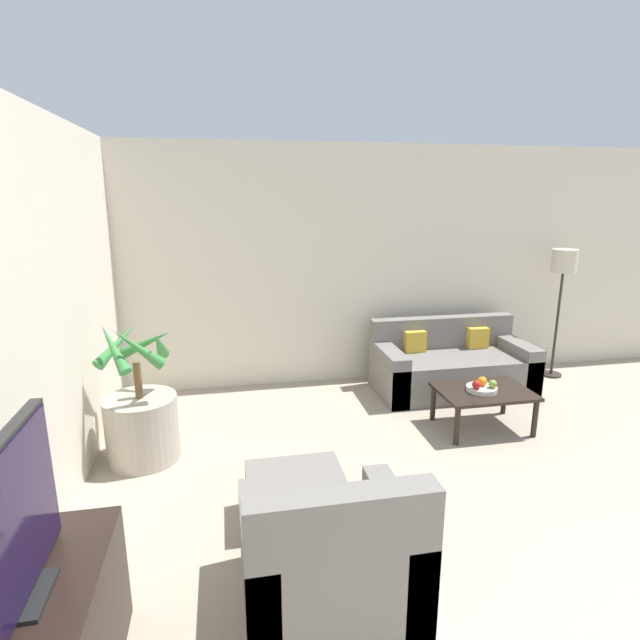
# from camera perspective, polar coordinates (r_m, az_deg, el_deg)

# --- Properties ---
(wall_back) EXTENTS (8.78, 0.06, 2.70)m
(wall_back) POSITION_cam_1_polar(r_m,az_deg,el_deg) (6.10, 12.94, 6.26)
(wall_back) COLOR beige
(wall_back) RESTS_ON ground_plane
(television) EXTENTS (0.18, 0.78, 0.67)m
(television) POSITION_cam_1_polar(r_m,az_deg,el_deg) (2.29, -31.66, -19.20)
(television) COLOR black
(television) RESTS_ON tv_console
(potted_palm) EXTENTS (0.63, 0.63, 1.21)m
(potted_palm) POSITION_cam_1_polar(r_m,az_deg,el_deg) (4.43, -19.71, -10.64)
(potted_palm) COLOR #ADA393
(potted_palm) RESTS_ON ground_plane
(sofa_loveseat) EXTENTS (1.70, 0.82, 0.78)m
(sofa_loveseat) POSITION_cam_1_polar(r_m,az_deg,el_deg) (5.81, 14.79, -5.19)
(sofa_loveseat) COLOR slate
(sofa_loveseat) RESTS_ON ground_plane
(floor_lamp) EXTENTS (0.29, 0.29, 1.54)m
(floor_lamp) POSITION_cam_1_polar(r_m,az_deg,el_deg) (6.48, 26.04, 5.07)
(floor_lamp) COLOR #2D2823
(floor_lamp) RESTS_ON ground_plane
(coffee_table) EXTENTS (0.85, 0.60, 0.38)m
(coffee_table) POSITION_cam_1_polar(r_m,az_deg,el_deg) (4.94, 18.18, -8.15)
(coffee_table) COLOR black
(coffee_table) RESTS_ON ground_plane
(fruit_bowl) EXTENTS (0.28, 0.28, 0.04)m
(fruit_bowl) POSITION_cam_1_polar(r_m,az_deg,el_deg) (4.89, 17.99, -7.48)
(fruit_bowl) COLOR beige
(fruit_bowl) RESTS_ON coffee_table
(apple_red) EXTENTS (0.08, 0.08, 0.08)m
(apple_red) POSITION_cam_1_polar(r_m,az_deg,el_deg) (4.79, 17.46, -7.06)
(apple_red) COLOR red
(apple_red) RESTS_ON fruit_bowl
(apple_green) EXTENTS (0.08, 0.08, 0.08)m
(apple_green) POSITION_cam_1_polar(r_m,az_deg,el_deg) (4.87, 19.14, -6.92)
(apple_green) COLOR olive
(apple_green) RESTS_ON fruit_bowl
(orange_fruit) EXTENTS (0.09, 0.09, 0.09)m
(orange_fruit) POSITION_cam_1_polar(r_m,az_deg,el_deg) (4.89, 18.06, -6.67)
(orange_fruit) COLOR orange
(orange_fruit) RESTS_ON fruit_bowl
(armchair) EXTENTS (0.92, 0.80, 0.85)m
(armchair) POSITION_cam_1_polar(r_m,az_deg,el_deg) (2.93, 1.12, -25.46)
(armchair) COLOR slate
(armchair) RESTS_ON ground_plane
(ottoman) EXTENTS (0.65, 0.45, 0.34)m
(ottoman) POSITION_cam_1_polar(r_m,az_deg,el_deg) (3.59, -2.89, -19.29)
(ottoman) COLOR slate
(ottoman) RESTS_ON ground_plane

